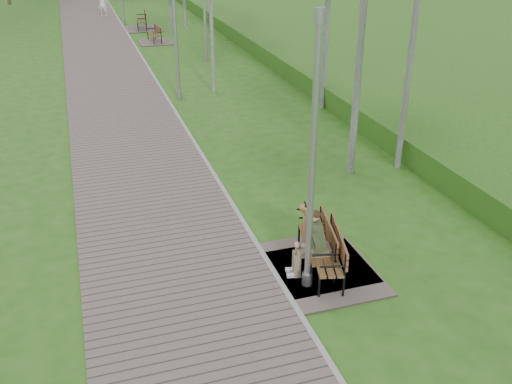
{
  "coord_description": "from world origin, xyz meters",
  "views": [
    {
      "loc": [
        -3.06,
        -4.2,
        6.13
      ],
      "look_at": [
        0.06,
        5.52,
        1.1
      ],
      "focal_mm": 40.0,
      "sensor_mm": 36.0,
      "label": 1
    }
  ],
  "objects": [
    {
      "name": "embankment",
      "position": [
        12.0,
        20.0,
        0.0
      ],
      "size": [
        14.0,
        70.0,
        1.6
      ],
      "primitive_type": "cube",
      "color": "#4B7E2D",
      "rests_on": "ground"
    },
    {
      "name": "kerb",
      "position": [
        0.0,
        21.5,
        0.03
      ],
      "size": [
        0.1,
        67.0,
        0.05
      ],
      "primitive_type": "cube",
      "color": "#999993",
      "rests_on": "ground"
    },
    {
      "name": "pedestrian_near",
      "position": [
        -0.81,
        35.13,
        0.87
      ],
      "size": [
        0.74,
        0.61,
        1.74
      ],
      "primitive_type": "imported",
      "rotation": [
        0.0,
        0.0,
        2.79
      ],
      "color": "silver",
      "rests_on": "ground"
    },
    {
      "name": "bench_far",
      "position": [
        0.98,
        30.04,
        0.23
      ],
      "size": [
        2.02,
        2.24,
        1.24
      ],
      "color": "#72605C",
      "rests_on": "ground"
    },
    {
      "name": "bench_second",
      "position": [
        0.89,
        3.91,
        0.21
      ],
      "size": [
        1.85,
        2.06,
        1.14
      ],
      "color": "#72605C",
      "rests_on": "ground"
    },
    {
      "name": "walkway",
      "position": [
        -1.75,
        21.5,
        0.02
      ],
      "size": [
        3.5,
        67.0,
        0.04
      ],
      "primitive_type": "cube",
      "color": "#72605C",
      "rests_on": "ground"
    },
    {
      "name": "lamp_post_second",
      "position": [
        0.42,
        15.81,
        2.43
      ],
      "size": [
        0.2,
        0.2,
        5.2
      ],
      "color": "#94969B",
      "rests_on": "ground"
    },
    {
      "name": "bench_third",
      "position": [
        1.11,
        26.09,
        0.19
      ],
      "size": [
        1.7,
        1.89,
        1.04
      ],
      "color": "#72605C",
      "rests_on": "ground"
    },
    {
      "name": "lamp_post_near",
      "position": [
        0.44,
        3.67,
        2.28
      ],
      "size": [
        0.19,
        0.19,
        4.89
      ],
      "color": "#94969B",
      "rests_on": "ground"
    },
    {
      "name": "bench_main",
      "position": [
        0.82,
        4.25,
        0.44
      ],
      "size": [
        1.8,
        2.0,
        1.57
      ],
      "color": "#72605C",
      "rests_on": "ground"
    }
  ]
}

